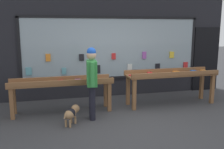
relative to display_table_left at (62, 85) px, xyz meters
The scene contains 6 objects.
ground_plane 1.94m from the display_table_left, 36.10° to the right, with size 40.00×40.00×0.00m, color #38383A.
shopfront_facade 2.27m from the display_table_left, 40.99° to the left, with size 7.68×0.29×3.52m.
display_table_left is the anchor object (origin of this frame).
display_table_right 2.94m from the display_table_left, ahead, with size 2.50×0.68×0.95m.
person_browsing 0.93m from the display_table_left, 44.08° to the right, with size 0.27×0.65×1.65m.
small_dog 0.98m from the display_table_left, 80.61° to the right, with size 0.41×0.53×0.39m.
Camera 1 is at (-1.73, -5.00, 2.06)m, focal length 40.00 mm.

